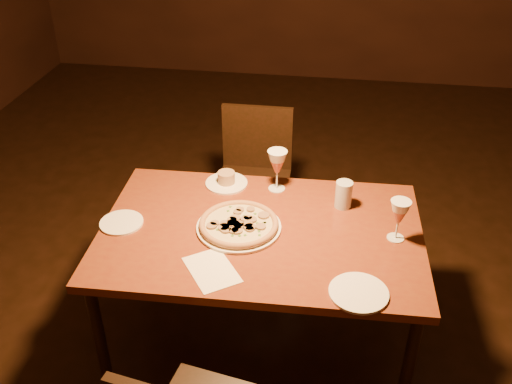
# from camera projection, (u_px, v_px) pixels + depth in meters

# --- Properties ---
(floor) EXTENTS (7.00, 7.00, 0.00)m
(floor) POSITION_uv_depth(u_px,v_px,m) (312.00, 326.00, 2.95)
(floor) COLOR black
(floor) RESTS_ON ground
(dining_table) EXTENTS (1.40, 0.92, 0.73)m
(dining_table) POSITION_uv_depth(u_px,v_px,m) (261.00, 242.00, 2.46)
(dining_table) COLOR brown
(dining_table) RESTS_ON floor
(chair_far) EXTENTS (0.41, 0.41, 0.85)m
(chair_far) POSITION_uv_depth(u_px,v_px,m) (254.00, 174.00, 3.31)
(chair_far) COLOR black
(chair_far) RESTS_ON floor
(pizza_plate) EXTENTS (0.36, 0.36, 0.04)m
(pizza_plate) POSITION_uv_depth(u_px,v_px,m) (239.00, 224.00, 2.42)
(pizza_plate) COLOR white
(pizza_plate) RESTS_ON dining_table
(ramekin_saucer) EXTENTS (0.20, 0.20, 0.06)m
(ramekin_saucer) POSITION_uv_depth(u_px,v_px,m) (226.00, 180.00, 2.73)
(ramekin_saucer) COLOR white
(ramekin_saucer) RESTS_ON dining_table
(wine_glass_far) EXTENTS (0.09, 0.09, 0.20)m
(wine_glass_far) POSITION_uv_depth(u_px,v_px,m) (277.00, 170.00, 2.65)
(wine_glass_far) COLOR #BE614F
(wine_glass_far) RESTS_ON dining_table
(wine_glass_right) EXTENTS (0.08, 0.08, 0.19)m
(wine_glass_right) POSITION_uv_depth(u_px,v_px,m) (398.00, 220.00, 2.33)
(wine_glass_right) COLOR #BE614F
(wine_glass_right) RESTS_ON dining_table
(water_tumbler) EXTENTS (0.08, 0.08, 0.13)m
(water_tumbler) POSITION_uv_depth(u_px,v_px,m) (344.00, 194.00, 2.54)
(water_tumbler) COLOR silver
(water_tumbler) RESTS_ON dining_table
(side_plate_left) EXTENTS (0.19, 0.19, 0.01)m
(side_plate_left) POSITION_uv_depth(u_px,v_px,m) (121.00, 223.00, 2.46)
(side_plate_left) COLOR white
(side_plate_left) RESTS_ON dining_table
(side_plate_near) EXTENTS (0.22, 0.22, 0.01)m
(side_plate_near) POSITION_uv_depth(u_px,v_px,m) (359.00, 293.00, 2.09)
(side_plate_near) COLOR white
(side_plate_near) RESTS_ON dining_table
(menu_card) EXTENTS (0.27, 0.29, 0.00)m
(menu_card) POSITION_uv_depth(u_px,v_px,m) (212.00, 270.00, 2.21)
(menu_card) COLOR white
(menu_card) RESTS_ON dining_table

